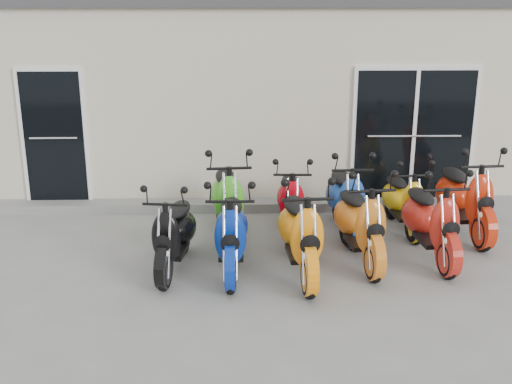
% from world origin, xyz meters
% --- Properties ---
extents(ground, '(80.00, 80.00, 0.00)m').
position_xyz_m(ground, '(0.00, 0.00, 0.00)').
color(ground, gray).
rests_on(ground, ground).
extents(building, '(14.00, 6.00, 3.20)m').
position_xyz_m(building, '(0.00, 5.20, 1.60)').
color(building, beige).
rests_on(building, ground).
extents(front_step, '(14.00, 0.40, 0.15)m').
position_xyz_m(front_step, '(0.00, 2.02, 0.07)').
color(front_step, gray).
rests_on(front_step, ground).
extents(door_left, '(1.07, 0.08, 2.22)m').
position_xyz_m(door_left, '(-3.20, 2.17, 1.26)').
color(door_left, black).
rests_on(door_left, front_step).
extents(door_right, '(2.02, 0.08, 2.22)m').
position_xyz_m(door_right, '(2.60, 2.17, 1.26)').
color(door_right, black).
rests_on(door_right, front_step).
extents(scooter_front_black, '(0.83, 1.78, 1.27)m').
position_xyz_m(scooter_front_black, '(-1.07, -0.34, 0.63)').
color(scooter_front_black, black).
rests_on(scooter_front_black, ground).
extents(scooter_front_blue, '(0.67, 1.82, 1.34)m').
position_xyz_m(scooter_front_blue, '(-0.34, -0.40, 0.67)').
color(scooter_front_blue, navy).
rests_on(scooter_front_blue, ground).
extents(scooter_front_orange_a, '(0.83, 1.97, 1.42)m').
position_xyz_m(scooter_front_orange_a, '(0.53, -0.51, 0.71)').
color(scooter_front_orange_a, orange).
rests_on(scooter_front_orange_a, ground).
extents(scooter_front_orange_b, '(0.88, 1.94, 1.38)m').
position_xyz_m(scooter_front_orange_b, '(1.34, -0.13, 0.69)').
color(scooter_front_orange_b, orange).
rests_on(scooter_front_orange_b, ground).
extents(scooter_front_red, '(0.84, 1.90, 1.36)m').
position_xyz_m(scooter_front_red, '(2.30, -0.06, 0.68)').
color(scooter_front_red, red).
rests_on(scooter_front_red, ground).
extents(scooter_back_green, '(0.86, 1.99, 1.43)m').
position_xyz_m(scooter_back_green, '(-0.41, 0.83, 0.71)').
color(scooter_back_green, green).
rests_on(scooter_back_green, ground).
extents(scooter_back_red, '(0.68, 1.71, 1.24)m').
position_xyz_m(scooter_back_red, '(0.52, 0.96, 0.62)').
color(scooter_back_red, '#B5030F').
rests_on(scooter_back_red, ground).
extents(scooter_back_blue, '(0.72, 1.86, 1.36)m').
position_xyz_m(scooter_back_blue, '(1.32, 0.88, 0.68)').
color(scooter_back_blue, '#1A469C').
rests_on(scooter_back_blue, ground).
extents(scooter_back_yellow, '(0.74, 1.66, 1.19)m').
position_xyz_m(scooter_back_yellow, '(2.20, 0.99, 0.60)').
color(scooter_back_yellow, yellow).
rests_on(scooter_back_yellow, ground).
extents(scooter_back_extra, '(0.86, 1.99, 1.43)m').
position_xyz_m(scooter_back_extra, '(3.05, 0.83, 0.71)').
color(scooter_back_extra, red).
rests_on(scooter_back_extra, ground).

